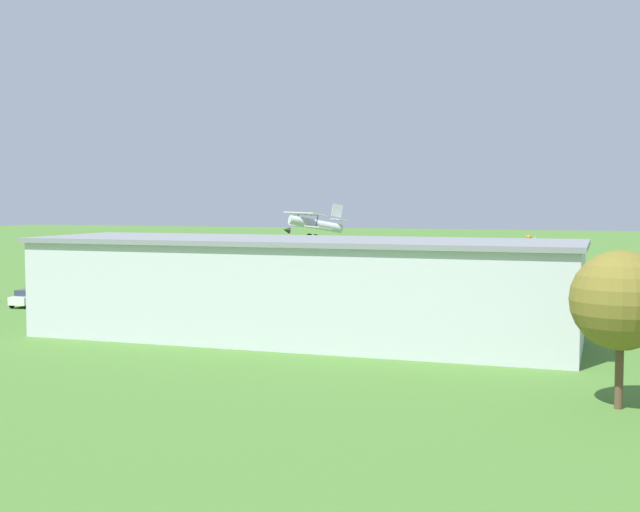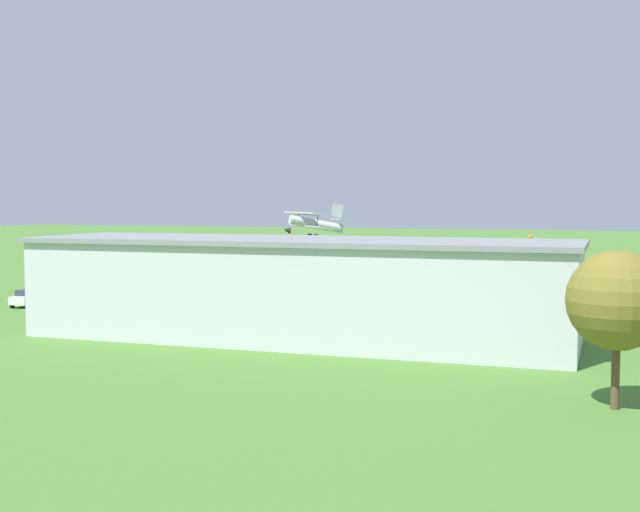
{
  "view_description": "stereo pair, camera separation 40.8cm",
  "coord_description": "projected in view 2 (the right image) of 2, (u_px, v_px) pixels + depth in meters",
  "views": [
    {
      "loc": [
        -20.98,
        90.07,
        9.97
      ],
      "look_at": [
        3.74,
        15.55,
        4.75
      ],
      "focal_mm": 47.1,
      "sensor_mm": 36.0,
      "label": 1
    },
    {
      "loc": [
        -21.36,
        89.94,
        9.97
      ],
      "look_at": [
        3.74,
        15.55,
        4.75
      ],
      "focal_mm": 47.1,
      "sensor_mm": 36.0,
      "label": 2
    }
  ],
  "objects": [
    {
      "name": "ground_plane",
      "position": [
        397.0,
        291.0,
        92.51
      ],
      "size": [
        400.0,
        400.0,
        0.0
      ],
      "primitive_type": "plane",
      "color": "#47752D"
    },
    {
      "name": "hangar",
      "position": [
        298.0,
        289.0,
        60.02
      ],
      "size": [
        39.45,
        11.73,
        7.25
      ],
      "color": "silver",
      "rests_on": "ground_plane"
    },
    {
      "name": "biplane",
      "position": [
        313.0,
        223.0,
        86.61
      ],
      "size": [
        7.62,
        8.56,
        3.77
      ],
      "color": "silver"
    },
    {
      "name": "car_grey",
      "position": [
        113.0,
        297.0,
        78.83
      ],
      "size": [
        2.03,
        4.65,
        1.68
      ],
      "color": "slate",
      "rests_on": "ground_plane"
    },
    {
      "name": "car_white",
      "position": [
        29.0,
        297.0,
        78.86
      ],
      "size": [
        2.21,
        4.2,
        1.62
      ],
      "color": "white",
      "rests_on": "ground_plane"
    },
    {
      "name": "person_watching_takeoff",
      "position": [
        585.0,
        321.0,
        63.55
      ],
      "size": [
        0.53,
        0.53,
        1.59
      ],
      "color": "#33723F",
      "rests_on": "ground_plane"
    },
    {
      "name": "person_beside_truck",
      "position": [
        603.0,
        320.0,
        64.55
      ],
      "size": [
        0.52,
        0.52,
        1.56
      ],
      "color": "#72338C",
      "rests_on": "ground_plane"
    },
    {
      "name": "person_walking_on_apron",
      "position": [
        164.0,
        293.0,
        82.15
      ],
      "size": [
        0.5,
        0.5,
        1.72
      ],
      "color": "beige",
      "rests_on": "ground_plane"
    },
    {
      "name": "person_by_parked_cars",
      "position": [
        563.0,
        312.0,
        68.43
      ],
      "size": [
        0.45,
        0.45,
        1.78
      ],
      "color": "#33723F",
      "rests_on": "ground_plane"
    },
    {
      "name": "person_crossing_taxiway",
      "position": [
        118.0,
        303.0,
        74.68
      ],
      "size": [
        0.41,
        0.41,
        1.6
      ],
      "color": "#B23333",
      "rests_on": "ground_plane"
    },
    {
      "name": "tree_near_perimeter_road",
      "position": [
        617.0,
        301.0,
        39.75
      ],
      "size": [
        4.79,
        4.79,
        7.63
      ],
      "color": "brown",
      "rests_on": "ground_plane"
    },
    {
      "name": "windsock",
      "position": [
        531.0,
        241.0,
        98.0
      ],
      "size": [
        1.12,
        1.35,
        5.91
      ],
      "color": "silver",
      "rests_on": "ground_plane"
    }
  ]
}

